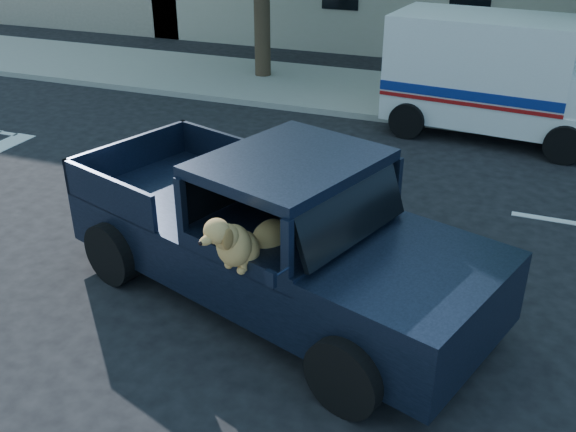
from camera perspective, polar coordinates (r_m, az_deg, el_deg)
name	(u,v)px	position (r m, az deg, el deg)	size (l,w,h in m)	color
ground	(251,278)	(8.92, -3.28, -5.54)	(120.00, 120.00, 0.00)	black
far_sidewalk	(400,96)	(16.99, 9.89, 10.47)	(60.00, 4.00, 0.15)	gray
lane_stripes	(439,202)	(11.33, 13.27, 1.24)	(21.60, 0.14, 0.01)	silver
pickup_truck	(267,249)	(8.23, -1.85, -2.94)	(6.08, 3.85, 2.03)	black
mail_truck	(494,85)	(14.58, 17.85, 11.03)	(4.78, 2.74, 2.51)	silver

